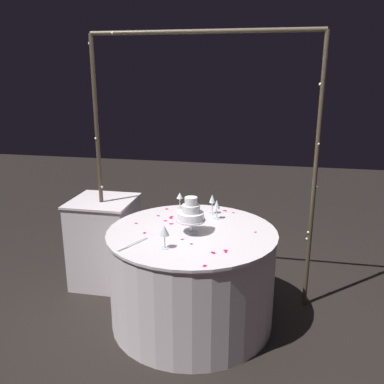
# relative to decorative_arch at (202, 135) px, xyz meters

# --- Properties ---
(ground_plane) EXTENTS (12.00, 12.00, 0.00)m
(ground_plane) POSITION_rel_decorative_arch_xyz_m (0.00, -0.42, -1.46)
(ground_plane) COLOR black
(decorative_arch) EXTENTS (1.90, 0.05, 2.28)m
(decorative_arch) POSITION_rel_decorative_arch_xyz_m (0.00, 0.00, 0.00)
(decorative_arch) COLOR #473D2D
(decorative_arch) RESTS_ON ground
(main_table) EXTENTS (1.32, 1.32, 0.78)m
(main_table) POSITION_rel_decorative_arch_xyz_m (0.00, -0.42, -1.07)
(main_table) COLOR white
(main_table) RESTS_ON ground
(side_table) EXTENTS (0.57, 0.57, 0.83)m
(side_table) POSITION_rel_decorative_arch_xyz_m (-0.94, 0.06, -1.05)
(side_table) COLOR white
(side_table) RESTS_ON ground
(tiered_cake) EXTENTS (0.22, 0.22, 0.29)m
(tiered_cake) POSITION_rel_decorative_arch_xyz_m (-0.00, -0.46, -0.52)
(tiered_cake) COLOR silver
(tiered_cake) RESTS_ON main_table
(wine_glass_0) EXTENTS (0.06, 0.06, 0.18)m
(wine_glass_0) POSITION_rel_decorative_arch_xyz_m (0.09, 0.01, -0.55)
(wine_glass_0) COLOR silver
(wine_glass_0) RESTS_ON main_table
(wine_glass_1) EXTENTS (0.07, 0.07, 0.17)m
(wine_glass_1) POSITION_rel_decorative_arch_xyz_m (-0.12, -0.77, -0.55)
(wine_glass_1) COLOR silver
(wine_glass_1) RESTS_ON main_table
(wine_glass_2) EXTENTS (0.06, 0.06, 0.17)m
(wine_glass_2) POSITION_rel_decorative_arch_xyz_m (0.15, -0.11, -0.56)
(wine_glass_2) COLOR silver
(wine_glass_2) RESTS_ON main_table
(wine_glass_3) EXTENTS (0.06, 0.06, 0.14)m
(wine_glass_3) POSITION_rel_decorative_arch_xyz_m (-0.04, -0.14, -0.58)
(wine_glass_3) COLOR silver
(wine_glass_3) RESTS_ON main_table
(wine_glass_4) EXTENTS (0.06, 0.06, 0.15)m
(wine_glass_4) POSITION_rel_decorative_arch_xyz_m (-0.21, 0.10, -0.57)
(wine_glass_4) COLOR silver
(wine_glass_4) RESTS_ON main_table
(cake_knife) EXTENTS (0.15, 0.28, 0.01)m
(cake_knife) POSITION_rel_decorative_arch_xyz_m (-0.37, -0.78, -0.68)
(cake_knife) COLOR silver
(cake_knife) RESTS_ON main_table
(rose_petal_0) EXTENTS (0.04, 0.03, 0.00)m
(rose_petal_0) POSITION_rel_decorative_arch_xyz_m (-0.26, -0.24, -0.68)
(rose_petal_0) COLOR #C61951
(rose_petal_0) RESTS_ON main_table
(rose_petal_1) EXTENTS (0.03, 0.03, 0.00)m
(rose_petal_1) POSITION_rel_decorative_arch_xyz_m (0.48, -0.35, -0.68)
(rose_petal_1) COLOR #C61951
(rose_petal_1) RESTS_ON main_table
(rose_petal_2) EXTENTS (0.02, 0.03, 0.00)m
(rose_petal_2) POSITION_rel_decorative_arch_xyz_m (-0.35, -0.53, -0.68)
(rose_petal_2) COLOR #C61951
(rose_petal_2) RESTS_ON main_table
(rose_petal_3) EXTENTS (0.04, 0.05, 0.00)m
(rose_petal_3) POSITION_rel_decorative_arch_xyz_m (-0.23, -0.14, -0.68)
(rose_petal_3) COLOR #C61951
(rose_petal_3) RESTS_ON main_table
(rose_petal_4) EXTENTS (0.04, 0.03, 0.00)m
(rose_petal_4) POSITION_rel_decorative_arch_xyz_m (-0.19, -0.30, -0.68)
(rose_petal_4) COLOR #C61951
(rose_petal_4) RESTS_ON main_table
(rose_petal_5) EXTENTS (0.03, 0.03, 0.00)m
(rose_petal_5) POSITION_rel_decorative_arch_xyz_m (-0.35, -0.14, -0.68)
(rose_petal_5) COLOR #C61951
(rose_petal_5) RESTS_ON main_table
(rose_petal_6) EXTENTS (0.04, 0.04, 0.00)m
(rose_petal_6) POSITION_rel_decorative_arch_xyz_m (-0.23, -0.17, -0.68)
(rose_petal_6) COLOR #C61951
(rose_petal_6) RESTS_ON main_table
(rose_petal_7) EXTENTS (0.03, 0.03, 0.00)m
(rose_petal_7) POSITION_rel_decorative_arch_xyz_m (-0.04, -0.60, -0.68)
(rose_petal_7) COLOR #C61951
(rose_petal_7) RESTS_ON main_table
(rose_petal_8) EXTENTS (0.05, 0.05, 0.00)m
(rose_petal_8) POSITION_rel_decorative_arch_xyz_m (0.22, -0.78, -0.68)
(rose_petal_8) COLOR #C61951
(rose_petal_8) RESTS_ON main_table
(rose_petal_9) EXTENTS (0.03, 0.03, 0.00)m
(rose_petal_9) POSITION_rel_decorative_arch_xyz_m (0.27, 0.07, -0.68)
(rose_petal_9) COLOR #C61951
(rose_petal_9) RESTS_ON main_table
(rose_petal_10) EXTENTS (0.02, 0.03, 0.00)m
(rose_petal_10) POSITION_rel_decorative_arch_xyz_m (0.30, -0.75, -0.68)
(rose_petal_10) COLOR #C61951
(rose_petal_10) RESTS_ON main_table
(rose_petal_11) EXTENTS (0.03, 0.02, 0.00)m
(rose_petal_11) POSITION_rel_decorative_arch_xyz_m (0.02, -0.12, -0.68)
(rose_petal_11) COLOR #C61951
(rose_petal_11) RESTS_ON main_table
(rose_petal_12) EXTENTS (0.05, 0.04, 0.00)m
(rose_petal_12) POSITION_rel_decorative_arch_xyz_m (-0.32, 0.05, -0.68)
(rose_petal_12) COLOR #C61951
(rose_petal_12) RESTS_ON main_table
(rose_petal_13) EXTENTS (0.03, 0.04, 0.00)m
(rose_petal_13) POSITION_rel_decorative_arch_xyz_m (0.20, -0.99, -0.68)
(rose_petal_13) COLOR #C61951
(rose_petal_13) RESTS_ON main_table
(rose_petal_14) EXTENTS (0.03, 0.03, 0.00)m
(rose_petal_14) POSITION_rel_decorative_arch_xyz_m (0.05, -0.67, -0.68)
(rose_petal_14) COLOR #C61951
(rose_petal_14) RESTS_ON main_table
(rose_petal_15) EXTENTS (0.03, 0.02, 0.00)m
(rose_petal_15) POSITION_rel_decorative_arch_xyz_m (-0.48, -0.34, -0.68)
(rose_petal_15) COLOR #C61951
(rose_petal_15) RESTS_ON main_table
(rose_petal_16) EXTENTS (0.04, 0.03, 0.00)m
(rose_petal_16) POSITION_rel_decorative_arch_xyz_m (0.30, -0.73, -0.68)
(rose_petal_16) COLOR #C61951
(rose_petal_16) RESTS_ON main_table
(rose_petal_17) EXTENTS (0.04, 0.03, 0.00)m
(rose_petal_17) POSITION_rel_decorative_arch_xyz_m (0.19, 0.11, -0.68)
(rose_petal_17) COLOR #C61951
(rose_petal_17) RESTS_ON main_table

